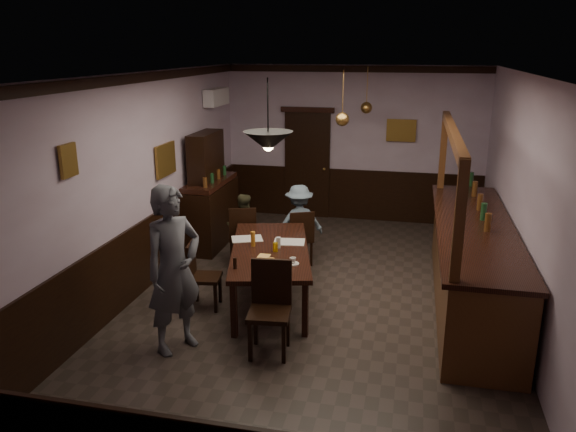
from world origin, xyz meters
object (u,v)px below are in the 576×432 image
(dining_table, at_px, (270,253))
(person_standing, at_px, (174,270))
(chair_far_left, at_px, (243,233))
(bar_counter, at_px, (472,261))
(chair_near, at_px, (270,303))
(pendant_iron, at_px, (268,141))
(chair_far_right, at_px, (301,235))
(soda_can, at_px, (275,247))
(sideboard, at_px, (210,201))
(person_seated_right, at_px, (299,222))
(coffee_cup, at_px, (293,260))
(person_seated_left, at_px, (243,227))
(pendant_brass_mid, at_px, (342,119))
(pendant_brass_far, at_px, (366,108))
(chair_side, at_px, (200,272))

(dining_table, relative_size, person_standing, 1.24)
(chair_far_left, bearing_deg, dining_table, 103.20)
(dining_table, distance_m, bar_counter, 2.68)
(chair_near, xyz_separation_m, pendant_iron, (-0.13, 0.50, 1.73))
(chair_far_right, bearing_deg, chair_near, 69.13)
(dining_table, xyz_separation_m, bar_counter, (2.63, 0.50, -0.09))
(soda_can, relative_size, sideboard, 0.06)
(person_standing, height_order, pendant_iron, pendant_iron)
(person_standing, distance_m, bar_counter, 3.90)
(person_seated_right, bearing_deg, coffee_cup, 73.09)
(person_seated_left, distance_m, soda_can, 1.78)
(pendant_brass_mid, relative_size, pendant_brass_far, 1.00)
(bar_counter, bearing_deg, chair_far_left, 169.36)
(sideboard, bearing_deg, chair_side, -73.11)
(person_standing, height_order, coffee_cup, person_standing)
(soda_can, relative_size, pendant_iron, 0.15)
(dining_table, bearing_deg, coffee_cup, -49.96)
(sideboard, relative_size, pendant_brass_mid, 2.41)
(dining_table, xyz_separation_m, chair_near, (0.33, -1.27, -0.11))
(chair_side, height_order, person_standing, person_standing)
(person_seated_left, bearing_deg, person_seated_right, 178.20)
(person_seated_right, bearing_deg, pendant_brass_far, -145.94)
(chair_far_left, distance_m, pendant_brass_far, 3.17)
(bar_counter, xyz_separation_m, pendant_brass_mid, (-1.89, 0.95, 1.70))
(person_seated_left, relative_size, pendant_brass_far, 1.35)
(chair_near, xyz_separation_m, person_seated_right, (-0.26, 2.89, 0.04))
(person_seated_left, bearing_deg, pendant_brass_far, -150.53)
(dining_table, relative_size, soda_can, 19.80)
(chair_near, bearing_deg, chair_far_right, 87.65)
(person_seated_right, bearing_deg, pendant_iron, 66.65)
(person_standing, relative_size, pendant_brass_far, 2.37)
(person_standing, distance_m, sideboard, 3.55)
(chair_far_right, relative_size, pendant_brass_far, 1.10)
(pendant_iron, distance_m, pendant_brass_mid, 2.28)
(dining_table, distance_m, chair_near, 1.32)
(chair_near, bearing_deg, soda_can, 94.65)
(chair_far_right, height_order, bar_counter, bar_counter)
(coffee_cup, height_order, bar_counter, bar_counter)
(sideboard, bearing_deg, dining_table, -51.46)
(chair_far_left, xyz_separation_m, coffee_cup, (1.15, -1.62, 0.27))
(coffee_cup, bearing_deg, pendant_brass_far, 67.98)
(pendant_brass_mid, bearing_deg, chair_side, -130.59)
(sideboard, bearing_deg, person_seated_right, -12.52)
(chair_near, bearing_deg, pendant_brass_far, 75.79)
(soda_can, distance_m, bar_counter, 2.61)
(bar_counter, distance_m, pendant_brass_far, 3.58)
(chair_far_right, relative_size, soda_can, 7.45)
(chair_near, height_order, bar_counter, bar_counter)
(pendant_iron, xyz_separation_m, pendant_brass_mid, (0.54, 2.22, -0.01))
(bar_counter, bearing_deg, coffee_cup, -155.83)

